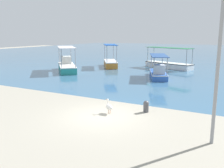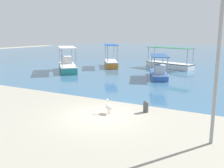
% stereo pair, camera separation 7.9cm
% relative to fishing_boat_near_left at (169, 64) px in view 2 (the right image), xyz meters
% --- Properties ---
extents(ground, '(120.00, 120.00, 0.00)m').
position_rel_fishing_boat_near_left_xyz_m(ground, '(1.95, -20.25, -0.53)').
color(ground, '#A19A89').
extents(harbor_water, '(110.00, 90.00, 0.00)m').
position_rel_fishing_boat_near_left_xyz_m(harbor_water, '(1.95, 27.75, -0.52)').
color(harbor_water, '#3B678A').
rests_on(harbor_water, ground).
extents(fishing_boat_near_left, '(6.48, 3.61, 2.59)m').
position_rel_fishing_boat_near_left_xyz_m(fishing_boat_near_left, '(0.00, 0.00, 0.00)').
color(fishing_boat_near_left, white).
rests_on(fishing_boat_near_left, harbor_water).
extents(fishing_boat_far_left, '(3.92, 4.92, 2.92)m').
position_rel_fishing_boat_near_left_xyz_m(fishing_boat_far_left, '(-7.10, -2.40, 0.06)').
color(fishing_boat_far_left, orange).
rests_on(fishing_boat_far_left, harbor_water).
extents(fishing_boat_center, '(3.21, 5.07, 2.23)m').
position_rel_fishing_boat_near_left_xyz_m(fishing_boat_center, '(1.03, -7.46, 0.04)').
color(fishing_boat_center, blue).
rests_on(fishing_boat_center, harbor_water).
extents(fishing_boat_outer, '(5.18, 5.45, 2.82)m').
position_rel_fishing_boat_near_left_xyz_m(fishing_boat_outer, '(-9.80, -8.12, 0.13)').
color(fishing_boat_outer, teal).
rests_on(fishing_boat_outer, harbor_water).
extents(pelican, '(0.73, 0.54, 0.80)m').
position_rel_fishing_boat_near_left_xyz_m(pelican, '(2.10, -19.63, -0.15)').
color(pelican, '#E0997A').
rests_on(pelican, ground).
extents(lamp_post, '(0.28, 0.28, 6.64)m').
position_rel_fishing_boat_near_left_xyz_m(lamp_post, '(7.56, -21.04, 3.16)').
color(lamp_post, gray).
rests_on(lamp_post, ground).
extents(mooring_bollard, '(0.31, 0.31, 0.66)m').
position_rel_fishing_boat_near_left_xyz_m(mooring_bollard, '(3.81, -18.46, -0.18)').
color(mooring_bollard, '#47474C').
rests_on(mooring_bollard, ground).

